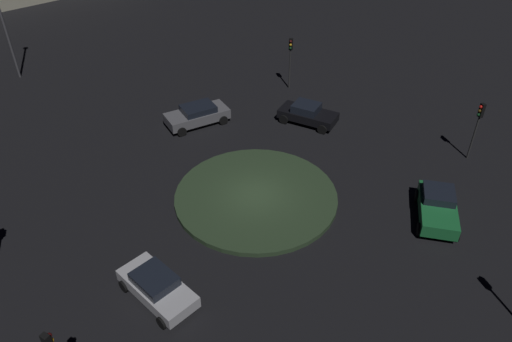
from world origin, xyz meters
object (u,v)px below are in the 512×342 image
car_silver (157,286)px  traffic_light_northwest (290,54)px  traffic_light_north (478,120)px  car_grey (197,115)px  car_black (308,113)px  car_green (438,207)px

car_silver → traffic_light_northwest: bearing=-64.6°
traffic_light_north → car_grey: bearing=-30.3°
car_black → car_silver: size_ratio=0.99×
car_grey → traffic_light_northwest: bearing=10.1°
traffic_light_north → traffic_light_northwest: bearing=-58.9°
traffic_light_northwest → car_black: bearing=21.2°
car_grey → traffic_light_northwest: (-4.10, 7.93, 2.21)m
car_grey → car_green: bearing=-65.2°
car_grey → car_silver: car_grey is taller
traffic_light_northwest → traffic_light_north: bearing=58.6°
car_black → traffic_light_northwest: traffic_light_northwest is taller
car_grey → car_black: (1.49, 7.75, -0.02)m
car_silver → car_green: (-2.30, 15.32, 0.09)m
car_green → traffic_light_north: size_ratio=1.11×
car_black → car_green: bearing=-31.0°
car_green → traffic_light_north: bearing=159.6°
car_grey → traffic_light_north: bearing=-43.0°
car_grey → car_silver: bearing=-120.8°
car_black → car_grey: bearing=-150.7°
car_green → traffic_light_northwest: traffic_light_northwest is taller
car_silver → traffic_light_north: traffic_light_north is taller
car_black → traffic_light_northwest: (-5.59, 0.18, 2.23)m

